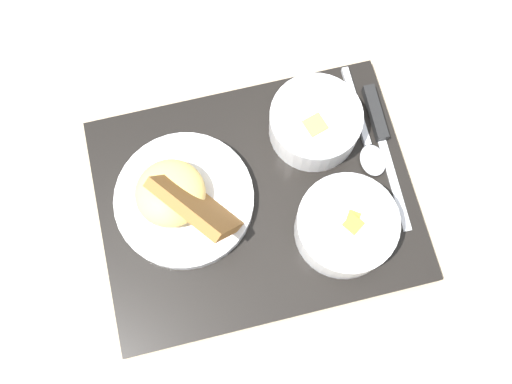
{
  "coord_description": "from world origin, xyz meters",
  "views": [
    {
      "loc": [
        0.05,
        0.18,
        0.71
      ],
      "look_at": [
        0.0,
        0.0,
        0.05
      ],
      "focal_mm": 38.0,
      "sensor_mm": 36.0,
      "label": 1
    }
  ],
  "objects": [
    {
      "name": "bowl_salad",
      "position": [
        -0.1,
        0.07,
        0.05
      ],
      "size": [
        0.13,
        0.13,
        0.06
      ],
      "color": "white",
      "rests_on": "serving_tray"
    },
    {
      "name": "plate_main",
      "position": [
        0.09,
        -0.02,
        0.04
      ],
      "size": [
        0.18,
        0.18,
        0.1
      ],
      "color": "white",
      "rests_on": "serving_tray"
    },
    {
      "name": "knife",
      "position": [
        -0.19,
        -0.05,
        0.02
      ],
      "size": [
        0.03,
        0.21,
        0.02
      ],
      "rotation": [
        0.0,
        0.0,
        1.5
      ],
      "color": "silver",
      "rests_on": "serving_tray"
    },
    {
      "name": "bowl_soup",
      "position": [
        -0.1,
        -0.07,
        0.05
      ],
      "size": [
        0.12,
        0.12,
        0.05
      ],
      "color": "white",
      "rests_on": "serving_tray"
    },
    {
      "name": "spoon",
      "position": [
        -0.17,
        -0.03,
        0.02
      ],
      "size": [
        0.04,
        0.16,
        0.01
      ],
      "rotation": [
        0.0,
        0.0,
        1.53
      ],
      "color": "silver",
      "rests_on": "serving_tray"
    },
    {
      "name": "ground_plane",
      "position": [
        0.0,
        0.0,
        0.0
      ],
      "size": [
        4.0,
        4.0,
        0.0
      ],
      "primitive_type": "plane",
      "color": "tan"
    },
    {
      "name": "serving_tray",
      "position": [
        0.0,
        0.0,
        0.01
      ],
      "size": [
        0.43,
        0.34,
        0.02
      ],
      "color": "black",
      "rests_on": "ground_plane"
    }
  ]
}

